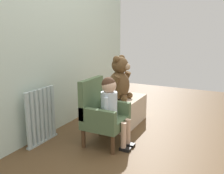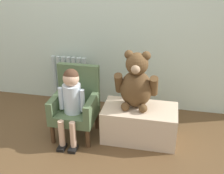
{
  "view_description": "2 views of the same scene",
  "coord_description": "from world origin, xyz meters",
  "px_view_note": "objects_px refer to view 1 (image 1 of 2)",
  "views": [
    {
      "loc": [
        -2.23,
        -0.67,
        1.18
      ],
      "look_at": [
        0.19,
        0.54,
        0.57
      ],
      "focal_mm": 40.0,
      "sensor_mm": 36.0,
      "label": 1
    },
    {
      "loc": [
        0.8,
        -1.74,
        1.66
      ],
      "look_at": [
        0.31,
        0.56,
        0.54
      ],
      "focal_mm": 45.0,
      "sensor_mm": 36.0,
      "label": 2
    }
  ],
  "objects_px": {
    "child_armchair": "(102,113)",
    "child_figure": "(111,102)",
    "low_bench": "(123,111)",
    "radiator": "(41,116)",
    "large_teddy_bear": "(119,80)"
  },
  "relations": [
    {
      "from": "radiator",
      "to": "large_teddy_bear",
      "type": "bearing_deg",
      "value": -31.52
    },
    {
      "from": "child_figure",
      "to": "child_armchair",
      "type": "bearing_deg",
      "value": 90.0
    },
    {
      "from": "child_armchair",
      "to": "radiator",
      "type": "bearing_deg",
      "value": 114.96
    },
    {
      "from": "child_figure",
      "to": "low_bench",
      "type": "height_order",
      "value": "child_figure"
    },
    {
      "from": "child_armchair",
      "to": "child_figure",
      "type": "height_order",
      "value": "child_figure"
    },
    {
      "from": "child_figure",
      "to": "large_teddy_bear",
      "type": "height_order",
      "value": "large_teddy_bear"
    },
    {
      "from": "child_armchair",
      "to": "low_bench",
      "type": "bearing_deg",
      "value": 2.88
    },
    {
      "from": "child_armchair",
      "to": "low_bench",
      "type": "xyz_separation_m",
      "value": [
        0.63,
        0.03,
        -0.16
      ]
    },
    {
      "from": "low_bench",
      "to": "child_armchair",
      "type": "bearing_deg",
      "value": -177.12
    },
    {
      "from": "radiator",
      "to": "low_bench",
      "type": "xyz_separation_m",
      "value": [
        0.9,
        -0.55,
        -0.13
      ]
    },
    {
      "from": "child_armchair",
      "to": "child_figure",
      "type": "xyz_separation_m",
      "value": [
        0.0,
        -0.11,
        0.14
      ]
    },
    {
      "from": "low_bench",
      "to": "large_teddy_bear",
      "type": "bearing_deg",
      "value": 149.35
    },
    {
      "from": "child_figure",
      "to": "low_bench",
      "type": "distance_m",
      "value": 0.71
    },
    {
      "from": "radiator",
      "to": "child_armchair",
      "type": "distance_m",
      "value": 0.64
    },
    {
      "from": "low_bench",
      "to": "large_teddy_bear",
      "type": "relative_size",
      "value": 1.28
    }
  ]
}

